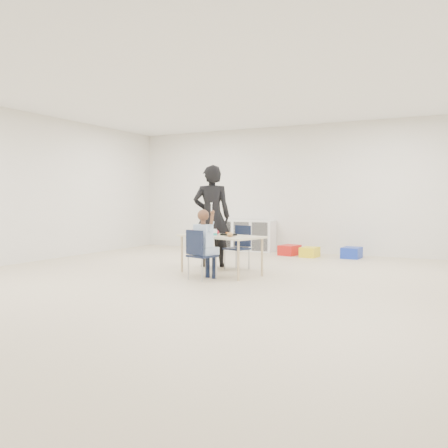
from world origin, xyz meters
The scene contains 16 objects.
room centered at (0.00, 0.00, 1.40)m, with size 9.00×9.02×2.80m.
table centered at (-0.13, 1.00, 0.31)m, with size 1.47×1.02×0.61m.
chair_near centered at (-0.15, 0.43, 0.37)m, with size 0.36×0.33×0.74m, color #101932, non-canonical shape.
chair_far centered at (-0.12, 1.57, 0.37)m, with size 0.36×0.33×0.74m, color #101932, non-canonical shape.
child centered at (-0.15, 0.43, 0.58)m, with size 0.49×0.49×1.16m, color #A9C8E5, non-canonical shape.
lunch_tray_near centered at (-0.01, 1.03, 0.63)m, with size 0.22×0.16×0.03m, color black.
lunch_tray_far centered at (-0.47, 1.19, 0.63)m, with size 0.22×0.16×0.03m, color black.
milk_carton centered at (-0.19, 0.87, 0.66)m, with size 0.07×0.07×0.10m, color white.
bread_roll centered at (0.11, 0.82, 0.65)m, with size 0.09×0.09×0.07m, color tan.
apple_near centered at (-0.26, 1.11, 0.65)m, with size 0.07×0.07×0.07m, color #A00E1E.
apple_far centered at (-0.68, 1.08, 0.65)m, with size 0.07×0.07×0.07m, color #A00E1E.
cubby_shelf centered at (-1.20, 4.28, 0.35)m, with size 1.40×0.40×0.70m, color white.
adult centered at (-0.66, 1.68, 0.89)m, with size 0.65×0.42×1.77m, color black.
bin_red centered at (0.01, 3.90, 0.11)m, with size 0.34×0.44×0.21m, color red.
bin_yellow centered at (0.48, 3.78, 0.10)m, with size 0.32×0.41×0.20m, color yellow.
bin_blue centered at (1.28, 3.98, 0.11)m, with size 0.35×0.45×0.22m, color #1631A8.
Camera 1 is at (3.25, -5.60, 1.18)m, focal length 38.00 mm.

